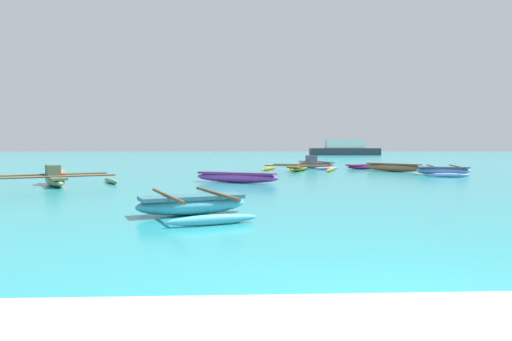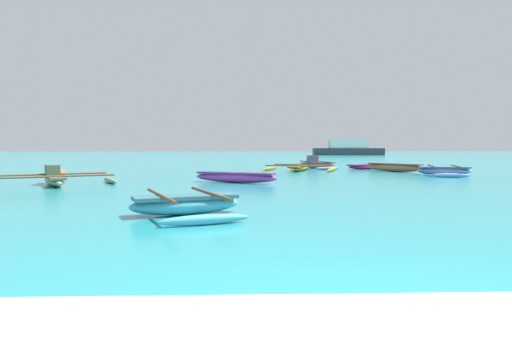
{
  "view_description": "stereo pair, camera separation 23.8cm",
  "coord_description": "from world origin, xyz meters",
  "px_view_note": "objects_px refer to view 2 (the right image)",
  "views": [
    {
      "loc": [
        -1.55,
        -3.04,
        1.46
      ],
      "look_at": [
        -0.58,
        19.5,
        0.25
      ],
      "focal_mm": 32.0,
      "sensor_mm": 36.0,
      "label": 1
    },
    {
      "loc": [
        -1.31,
        -3.05,
        1.46
      ],
      "look_at": [
        -0.58,
        19.5,
        0.25
      ],
      "focal_mm": 32.0,
      "sensor_mm": 36.0,
      "label": 2
    }
  ],
  "objects_px": {
    "moored_boat_0": "(186,204)",
    "moored_boat_5": "(235,177)",
    "moored_boat_4": "(444,171)",
    "mooring_buoy_0": "(61,175)",
    "moored_boat_6": "(54,179)",
    "moored_boat_7": "(365,166)",
    "distant_ferry": "(348,149)",
    "moored_boat_3": "(316,164)",
    "moored_boat_2": "(394,167)",
    "moored_boat_1": "(300,168)"
  },
  "relations": [
    {
      "from": "moored_boat_6",
      "to": "mooring_buoy_0",
      "type": "height_order",
      "value": "moored_boat_6"
    },
    {
      "from": "moored_boat_6",
      "to": "distant_ferry",
      "type": "relative_size",
      "value": 0.42
    },
    {
      "from": "moored_boat_3",
      "to": "moored_boat_4",
      "type": "height_order",
      "value": "moored_boat_3"
    },
    {
      "from": "moored_boat_0",
      "to": "moored_boat_2",
      "type": "xyz_separation_m",
      "value": [
        9.91,
        15.94,
        0.04
      ]
    },
    {
      "from": "moored_boat_4",
      "to": "moored_boat_7",
      "type": "distance_m",
      "value": 6.55
    },
    {
      "from": "moored_boat_4",
      "to": "moored_boat_5",
      "type": "height_order",
      "value": "moored_boat_4"
    },
    {
      "from": "moored_boat_2",
      "to": "moored_boat_7",
      "type": "distance_m",
      "value": 3.1
    },
    {
      "from": "moored_boat_6",
      "to": "mooring_buoy_0",
      "type": "xyz_separation_m",
      "value": [
        -0.82,
        2.76,
        -0.01
      ]
    },
    {
      "from": "moored_boat_1",
      "to": "moored_boat_2",
      "type": "distance_m",
      "value": 5.36
    },
    {
      "from": "distant_ferry",
      "to": "moored_boat_5",
      "type": "bearing_deg",
      "value": -107.71
    },
    {
      "from": "moored_boat_6",
      "to": "moored_boat_0",
      "type": "bearing_deg",
      "value": 9.56
    },
    {
      "from": "distant_ferry",
      "to": "moored_boat_7",
      "type": "bearing_deg",
      "value": -101.98
    },
    {
      "from": "moored_boat_0",
      "to": "moored_boat_5",
      "type": "bearing_deg",
      "value": 62.39
    },
    {
      "from": "moored_boat_0",
      "to": "moored_boat_2",
      "type": "bearing_deg",
      "value": 37.0
    },
    {
      "from": "moored_boat_0",
      "to": "moored_boat_3",
      "type": "height_order",
      "value": "moored_boat_3"
    },
    {
      "from": "moored_boat_3",
      "to": "distant_ferry",
      "type": "bearing_deg",
      "value": 66.66
    },
    {
      "from": "moored_boat_3",
      "to": "moored_boat_6",
      "type": "relative_size",
      "value": 0.99
    },
    {
      "from": "moored_boat_3",
      "to": "moored_boat_5",
      "type": "bearing_deg",
      "value": -121.3
    },
    {
      "from": "moored_boat_1",
      "to": "moored_boat_6",
      "type": "distance_m",
      "value": 14.32
    },
    {
      "from": "moored_boat_7",
      "to": "distant_ferry",
      "type": "distance_m",
      "value": 45.23
    },
    {
      "from": "moored_boat_1",
      "to": "mooring_buoy_0",
      "type": "height_order",
      "value": "mooring_buoy_0"
    },
    {
      "from": "moored_boat_3",
      "to": "mooring_buoy_0",
      "type": "relative_size",
      "value": 10.14
    },
    {
      "from": "moored_boat_2",
      "to": "moored_boat_1",
      "type": "bearing_deg",
      "value": -140.7
    },
    {
      "from": "moored_boat_1",
      "to": "moored_boat_5",
      "type": "xyz_separation_m",
      "value": [
        -3.74,
        -8.78,
        0.07
      ]
    },
    {
      "from": "moored_boat_1",
      "to": "moored_boat_3",
      "type": "bearing_deg",
      "value": -6.17
    },
    {
      "from": "moored_boat_0",
      "to": "moored_boat_1",
      "type": "distance_m",
      "value": 17.81
    },
    {
      "from": "moored_boat_0",
      "to": "distant_ferry",
      "type": "xyz_separation_m",
      "value": [
        18.44,
        63.16,
        0.78
      ]
    },
    {
      "from": "moored_boat_2",
      "to": "distant_ferry",
      "type": "relative_size",
      "value": 0.29
    },
    {
      "from": "moored_boat_7",
      "to": "mooring_buoy_0",
      "type": "bearing_deg",
      "value": -176.55
    },
    {
      "from": "moored_boat_2",
      "to": "moored_boat_4",
      "type": "relative_size",
      "value": 0.8
    },
    {
      "from": "moored_boat_6",
      "to": "mooring_buoy_0",
      "type": "bearing_deg",
      "value": 168.16
    },
    {
      "from": "moored_boat_1",
      "to": "distant_ferry",
      "type": "xyz_separation_m",
      "value": [
        13.75,
        45.97,
        0.84
      ]
    },
    {
      "from": "moored_boat_5",
      "to": "moored_boat_1",
      "type": "bearing_deg",
      "value": 93.29
    },
    {
      "from": "moored_boat_0",
      "to": "moored_boat_7",
      "type": "relative_size",
      "value": 1.3
    },
    {
      "from": "moored_boat_7",
      "to": "distant_ferry",
      "type": "height_order",
      "value": "distant_ferry"
    },
    {
      "from": "moored_boat_4",
      "to": "moored_boat_6",
      "type": "relative_size",
      "value": 0.85
    },
    {
      "from": "moored_boat_5",
      "to": "mooring_buoy_0",
      "type": "xyz_separation_m",
      "value": [
        -7.57,
        1.8,
        -0.0
      ]
    },
    {
      "from": "moored_boat_5",
      "to": "mooring_buoy_0",
      "type": "distance_m",
      "value": 7.78
    },
    {
      "from": "moored_boat_0",
      "to": "moored_boat_1",
      "type": "relative_size",
      "value": 0.73
    },
    {
      "from": "moored_boat_4",
      "to": "mooring_buoy_0",
      "type": "distance_m",
      "value": 18.18
    },
    {
      "from": "mooring_buoy_0",
      "to": "moored_boat_2",
      "type": "bearing_deg",
      "value": 19.15
    },
    {
      "from": "moored_boat_6",
      "to": "moored_boat_7",
      "type": "xyz_separation_m",
      "value": [
        14.85,
        11.47,
        -0.07
      ]
    },
    {
      "from": "moored_boat_1",
      "to": "moored_boat_7",
      "type": "bearing_deg",
      "value": -47.96
    },
    {
      "from": "moored_boat_4",
      "to": "moored_boat_7",
      "type": "bearing_deg",
      "value": 127.03
    },
    {
      "from": "moored_boat_3",
      "to": "moored_boat_5",
      "type": "height_order",
      "value": "moored_boat_3"
    },
    {
      "from": "moored_boat_0",
      "to": "moored_boat_6",
      "type": "xyz_separation_m",
      "value": [
        -5.8,
        7.44,
        0.03
      ]
    },
    {
      "from": "moored_boat_1",
      "to": "moored_boat_5",
      "type": "height_order",
      "value": "moored_boat_5"
    },
    {
      "from": "moored_boat_2",
      "to": "distant_ferry",
      "type": "height_order",
      "value": "distant_ferry"
    },
    {
      "from": "moored_boat_2",
      "to": "moored_boat_6",
      "type": "bearing_deg",
      "value": -98.87
    },
    {
      "from": "mooring_buoy_0",
      "to": "distant_ferry",
      "type": "bearing_deg",
      "value": 64.68
    }
  ]
}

